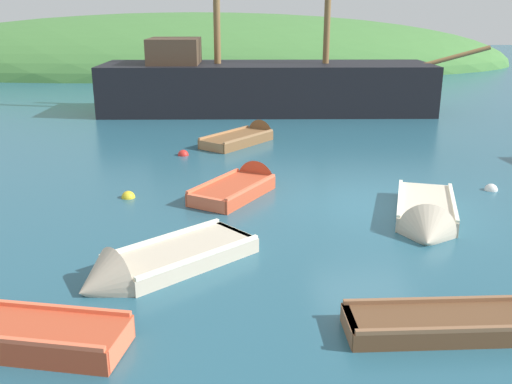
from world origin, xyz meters
name	(u,v)px	position (x,y,z in m)	size (l,w,h in m)	color
ground_plane	(368,205)	(0.00, 0.00, 0.00)	(120.00, 120.00, 0.00)	#285B70
shore_hill	(196,65)	(-4.45, 35.68, 0.00)	(53.39, 23.30, 8.47)	#477F3D
sailing_ship	(264,93)	(-1.16, 13.17, 0.84)	(17.49, 5.04, 11.21)	black
rowboat_portside	(247,138)	(-2.38, 7.15, 0.10)	(3.15, 3.29, 1.12)	brown
rowboat_near_dock	(426,219)	(0.91, -1.31, 0.10)	(2.33, 3.62, 1.20)	beige
rowboat_far	(243,187)	(-2.94, 1.34, 0.11)	(2.66, 3.10, 1.13)	#C64C2D
rowboat_outer_right	(482,326)	(0.07, -5.64, 0.08)	(3.63, 1.05, 0.87)	brown
rowboat_center	(152,268)	(-4.91, -3.23, 0.09)	(3.49, 3.06, 1.21)	beige
buoy_red	(183,155)	(-4.61, 5.31, 0.00)	(0.35, 0.35, 0.35)	red
buoy_yellow	(128,198)	(-5.85, 1.10, 0.00)	(0.34, 0.34, 0.34)	yellow
buoy_white	(491,190)	(3.52, 0.84, 0.00)	(0.34, 0.34, 0.34)	white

